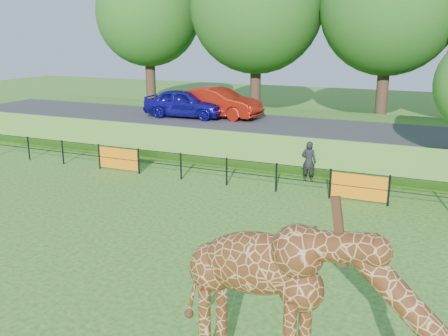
{
  "coord_description": "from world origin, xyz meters",
  "views": [
    {
      "loc": [
        5.34,
        -8.98,
        5.73
      ],
      "look_at": [
        -0.16,
        3.55,
        2.0
      ],
      "focal_mm": 40.0,
      "sensor_mm": 36.0,
      "label": 1
    }
  ],
  "objects_px": {
    "car_red": "(218,103)",
    "giraffe": "(307,320)",
    "visitor": "(309,161)",
    "car_blue": "(185,103)"
  },
  "relations": [
    {
      "from": "giraffe",
      "to": "car_blue",
      "type": "bearing_deg",
      "value": 132.5
    },
    {
      "from": "car_blue",
      "to": "visitor",
      "type": "height_order",
      "value": "car_blue"
    },
    {
      "from": "giraffe",
      "to": "car_red",
      "type": "distance_m",
      "value": 19.48
    },
    {
      "from": "visitor",
      "to": "giraffe",
      "type": "bearing_deg",
      "value": 104.86
    },
    {
      "from": "car_blue",
      "to": "visitor",
      "type": "xyz_separation_m",
      "value": [
        7.72,
        -4.2,
        -1.34
      ]
    },
    {
      "from": "giraffe",
      "to": "visitor",
      "type": "relative_size",
      "value": 2.75
    },
    {
      "from": "car_red",
      "to": "visitor",
      "type": "relative_size",
      "value": 2.89
    },
    {
      "from": "car_red",
      "to": "giraffe",
      "type": "bearing_deg",
      "value": -145.54
    },
    {
      "from": "car_blue",
      "to": "car_red",
      "type": "height_order",
      "value": "car_red"
    },
    {
      "from": "car_red",
      "to": "visitor",
      "type": "distance_m",
      "value": 7.98
    }
  ]
}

